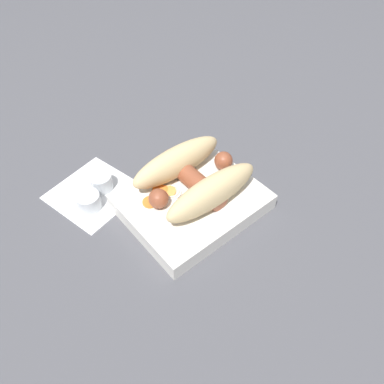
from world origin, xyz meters
The scene contains 8 objects.
ground_plane centered at (0.00, 0.00, 0.00)m, with size 3.00×3.00×0.00m, color #4C4C51.
food_tray centered at (0.00, 0.00, 0.02)m, with size 0.23×0.19×0.03m.
bread_roll centered at (0.02, 0.01, 0.06)m, with size 0.19×0.14×0.06m.
sausage centered at (0.02, 0.02, 0.05)m, with size 0.18×0.15×0.03m.
pickled_veggies centered at (-0.03, 0.04, 0.03)m, with size 0.08×0.07×0.00m.
napkin centered at (-0.12, 0.14, 0.00)m, with size 0.17×0.17×0.00m.
condiment_cup_near centered at (-0.10, 0.15, 0.01)m, with size 0.04×0.04×0.03m.
condiment_cup_far centered at (-0.14, 0.12, 0.01)m, with size 0.04×0.04×0.03m.
Camera 1 is at (-0.28, -0.34, 0.52)m, focal length 35.00 mm.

